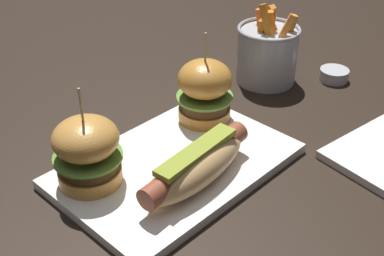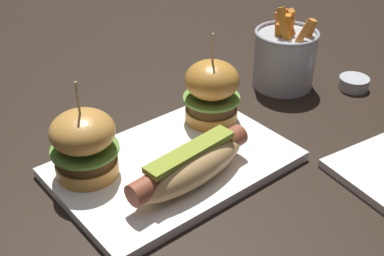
# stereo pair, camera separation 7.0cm
# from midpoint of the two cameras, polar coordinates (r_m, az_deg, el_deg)

# --- Properties ---
(ground_plane) EXTENTS (3.00, 3.00, 0.00)m
(ground_plane) POSITION_cam_midpoint_polar(r_m,az_deg,el_deg) (0.72, -4.61, -4.73)
(ground_plane) COLOR black
(platter_main) EXTENTS (0.32, 0.21, 0.01)m
(platter_main) POSITION_cam_midpoint_polar(r_m,az_deg,el_deg) (0.71, -4.63, -4.29)
(platter_main) COLOR white
(platter_main) RESTS_ON ground
(hot_dog) EXTENTS (0.19, 0.08, 0.05)m
(hot_dog) POSITION_cam_midpoint_polar(r_m,az_deg,el_deg) (0.65, -2.56, -4.24)
(hot_dog) COLOR tan
(hot_dog) RESTS_ON platter_main
(slider_left) EXTENTS (0.09, 0.09, 0.14)m
(slider_left) POSITION_cam_midpoint_polar(r_m,az_deg,el_deg) (0.66, -14.63, -2.62)
(slider_left) COLOR #C98B3E
(slider_left) RESTS_ON platter_main
(slider_right) EXTENTS (0.09, 0.09, 0.14)m
(slider_right) POSITION_cam_midpoint_polar(r_m,az_deg,el_deg) (0.77, -1.17, 4.17)
(slider_right) COLOR #C78433
(slider_right) RESTS_ON platter_main
(fries_bucket) EXTENTS (0.11, 0.11, 0.15)m
(fries_bucket) POSITION_cam_midpoint_polar(r_m,az_deg,el_deg) (0.92, 6.25, 8.30)
(fries_bucket) COLOR #B7BABF
(fries_bucket) RESTS_ON ground
(sauce_ramekin) EXTENTS (0.05, 0.05, 0.02)m
(sauce_ramekin) POSITION_cam_midpoint_polar(r_m,az_deg,el_deg) (0.96, 13.61, 5.79)
(sauce_ramekin) COLOR #B7BABF
(sauce_ramekin) RESTS_ON ground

